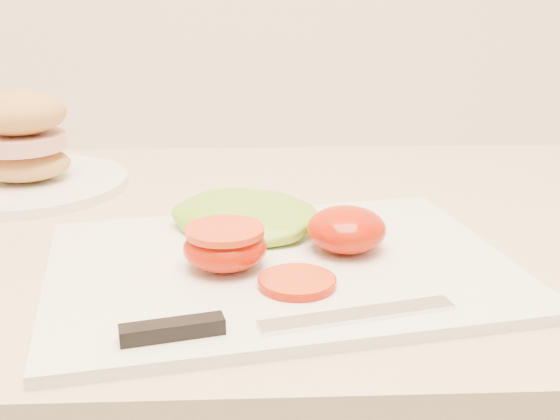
{
  "coord_description": "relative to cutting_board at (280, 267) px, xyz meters",
  "views": [
    {
      "loc": [
        -0.5,
        0.97,
        1.19
      ],
      "look_at": [
        -0.48,
        1.55,
        0.99
      ],
      "focal_mm": 45.0,
      "sensor_mm": 36.0,
      "label": 1
    }
  ],
  "objects": [
    {
      "name": "knife",
      "position": [
        -0.03,
        -0.12,
        0.01
      ],
      "size": [
        0.25,
        0.07,
        0.01
      ],
      "rotation": [
        0.0,
        0.0,
        0.24
      ],
      "color": "silver",
      "rests_on": "cutting_board"
    },
    {
      "name": "sandwich_plate",
      "position": [
        -0.3,
        0.26,
        0.04
      ],
      "size": [
        0.24,
        0.24,
        0.12
      ],
      "rotation": [
        0.0,
        0.0,
        0.2
      ],
      "color": "white",
      "rests_on": "counter"
    },
    {
      "name": "tomato_half_dome",
      "position": [
        0.06,
        0.03,
        0.03
      ],
      "size": [
        0.07,
        0.07,
        0.04
      ],
      "primitive_type": "ellipsoid",
      "color": "#C02101",
      "rests_on": "cutting_board"
    },
    {
      "name": "lettuce_leaf_0",
      "position": [
        -0.03,
        0.08,
        0.02
      ],
      "size": [
        0.18,
        0.15,
        0.03
      ],
      "primitive_type": "ellipsoid",
      "rotation": [
        0.0,
        0.0,
        -0.37
      ],
      "color": "#89BD32",
      "rests_on": "cutting_board"
    },
    {
      "name": "cutting_board",
      "position": [
        0.0,
        0.0,
        0.0
      ],
      "size": [
        0.45,
        0.36,
        0.01
      ],
      "primitive_type": "cube",
      "rotation": [
        0.0,
        0.0,
        0.19
      ],
      "color": "white",
      "rests_on": "counter"
    },
    {
      "name": "tomato_half_cut",
      "position": [
        -0.05,
        -0.01,
        0.03
      ],
      "size": [
        0.07,
        0.07,
        0.04
      ],
      "color": "#C02101",
      "rests_on": "cutting_board"
    },
    {
      "name": "tomato_slice_0",
      "position": [
        0.01,
        -0.05,
        0.01
      ],
      "size": [
        0.06,
        0.06,
        0.01
      ],
      "primitive_type": "cylinder",
      "color": "#CC4414",
      "rests_on": "cutting_board"
    }
  ]
}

